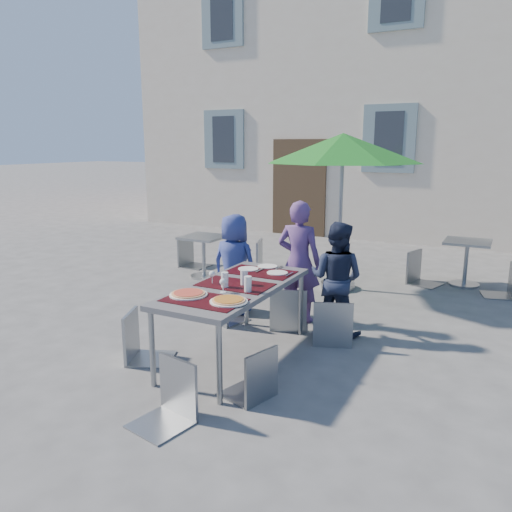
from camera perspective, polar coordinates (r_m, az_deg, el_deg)
The scene contains 23 objects.
ground at distance 4.58m, azimuth -8.39°, elevation -14.54°, with size 90.00×90.00×0.00m, color #4E4F51.
building at distance 15.23m, azimuth 19.13°, elevation 22.45°, with size 13.60×8.20×11.10m.
dining_table at distance 4.86m, azimuth -2.40°, elevation -3.93°, with size 0.80×1.85×0.76m.
pizza_near_left at distance 4.54m, azimuth -7.74°, elevation -4.30°, with size 0.34×0.34×0.03m.
pizza_near_right at distance 4.31m, azimuth -3.14°, elevation -5.11°, with size 0.33×0.33×0.03m.
glassware at distance 4.72m, azimuth -2.48°, elevation -2.77°, with size 0.51×0.37×0.15m.
place_settings at distance 5.40m, azimuth 0.98°, elevation -1.52°, with size 0.61×0.43×0.01m.
child_0 at distance 6.22m, azimuth -2.49°, elevation -0.90°, with size 0.61×0.40×1.25m, color navy.
child_1 at distance 5.93m, azimuth 4.93°, elevation -0.64°, with size 0.53×0.35×1.45m, color #593A76.
child_2 at distance 5.58m, azimuth 9.16°, elevation -2.57°, with size 0.62×0.36×1.27m, color #1A223B.
chair_0 at distance 5.87m, azimuth -3.97°, elevation -2.70°, with size 0.50×0.50×0.91m.
chair_1 at distance 5.66m, azimuth 3.79°, elevation -3.09°, with size 0.54×0.54×0.94m.
chair_2 at distance 5.29m, azimuth 8.86°, elevation -4.43°, with size 0.53×0.53×0.93m.
chair_3 at distance 4.98m, azimuth -13.19°, elevation -5.71°, with size 0.54×0.54×0.93m.
chair_4 at distance 4.14m, azimuth -0.29°, elevation -9.95°, with size 0.47×0.47×0.85m.
chair_5 at distance 3.87m, azimuth -10.08°, elevation -11.25°, with size 0.47×0.48×0.91m.
patio_umbrella at distance 7.21m, azimuth 9.89°, elevation 11.87°, with size 2.22×2.22×2.24m.
cafe_table_0 at distance 7.95m, azimuth -5.99°, elevation 0.59°, with size 0.63×0.63×0.67m.
bg_chair_l_0 at distance 8.71m, azimuth -7.57°, elevation 2.57°, with size 0.45×0.45×0.98m.
bg_chair_r_0 at distance 8.09m, azimuth -0.38°, elevation 2.28°, with size 0.59×0.59×1.06m.
cafe_table_1 at distance 8.07m, azimuth 22.92°, elevation -0.05°, with size 0.64×0.64×0.69m.
bg_chair_l_1 at distance 7.93m, azimuth 18.38°, elevation 0.89°, with size 0.53×0.53×0.95m.
bg_chair_r_1 at distance 7.71m, azimuth 26.85°, elevation -0.42°, with size 0.49×0.48×0.90m.
Camera 1 is at (2.42, -3.29, 2.08)m, focal length 35.00 mm.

